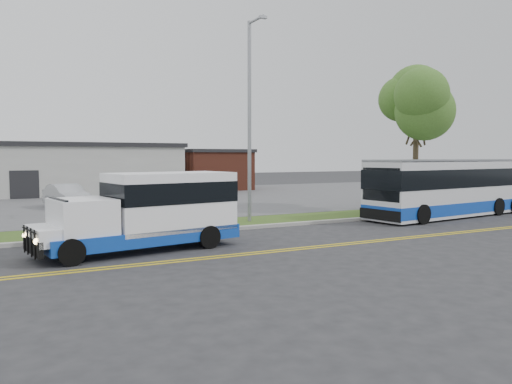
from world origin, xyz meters
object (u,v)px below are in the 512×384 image
shuttle_bus (152,209)px  parked_car_a (67,196)px  streetlight_near (250,114)px  transit_bus (450,188)px  tree_east (417,105)px

shuttle_bus → parked_car_a: shuttle_bus is taller
shuttle_bus → streetlight_near: bearing=27.1°
transit_bus → tree_east: bearing=79.9°
parked_car_a → transit_bus: bearing=-48.9°
streetlight_near → parked_car_a: bearing=123.9°
tree_east → transit_bus: tree_east is taller
shuttle_bus → transit_bus: transit_bus is taller
streetlight_near → shuttle_bus: 8.40m
tree_east → streetlight_near: 11.05m
tree_east → shuttle_bus: 18.31m
shuttle_bus → transit_bus: (16.89, 1.98, 0.13)m
shuttle_bus → transit_bus: size_ratio=0.64×
streetlight_near → transit_bus: size_ratio=0.84×
shuttle_bus → tree_east: bearing=6.3°
transit_bus → parked_car_a: (-17.93, 12.97, -0.72)m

